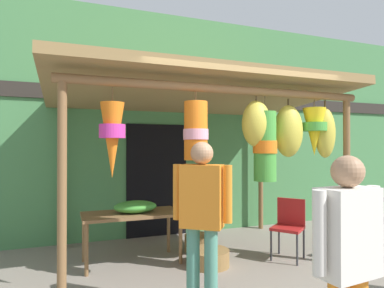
{
  "coord_description": "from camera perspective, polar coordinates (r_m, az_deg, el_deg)",
  "views": [
    {
      "loc": [
        -1.98,
        -3.72,
        1.59
      ],
      "look_at": [
        -0.14,
        1.09,
        1.64
      ],
      "focal_mm": 31.53,
      "sensor_mm": 36.0,
      "label": 1
    }
  ],
  "objects": [
    {
      "name": "flower_heap_on_table",
      "position": [
        4.78,
        -9.4,
        -10.41
      ],
      "size": [
        0.59,
        0.42,
        0.16
      ],
      "color": "green",
      "rests_on": "display_table"
    },
    {
      "name": "wicker_basket_by_table",
      "position": [
        4.77,
        2.85,
        -18.66
      ],
      "size": [
        0.55,
        0.55,
        0.21
      ],
      "primitive_type": "cylinder",
      "color": "olive",
      "rests_on": "ground_plane"
    },
    {
      "name": "display_table",
      "position": [
        4.82,
        -10.15,
        -12.22
      ],
      "size": [
        1.33,
        0.66,
        0.69
      ],
      "color": "brown",
      "rests_on": "ground_plane"
    },
    {
      "name": "market_stall_canopy",
      "position": [
        4.8,
        2.66,
        6.62
      ],
      "size": [
        4.13,
        2.65,
        2.55
      ],
      "color": "brown",
      "rests_on": "ground_plane"
    },
    {
      "name": "wicker_basket_spare",
      "position": [
        5.35,
        1.21,
        -16.43
      ],
      "size": [
        0.45,
        0.45,
        0.25
      ],
      "primitive_type": "cylinder",
      "color": "olive",
      "rests_on": "ground_plane"
    },
    {
      "name": "customer_foreground",
      "position": [
        2.49,
        24.88,
        -16.6
      ],
      "size": [
        0.59,
        0.26,
        1.54
      ],
      "color": "orange",
      "rests_on": "ground_plane"
    },
    {
      "name": "shop_facade",
      "position": [
        6.34,
        -2.76,
        3.27
      ],
      "size": [
        12.31,
        0.29,
        4.02
      ],
      "color": "#47844C",
      "rests_on": "ground_plane"
    },
    {
      "name": "vendor_in_orange",
      "position": [
        3.34,
        1.69,
        -11.27
      ],
      "size": [
        0.49,
        0.42,
        1.64
      ],
      "color": "#4C8E7A",
      "rests_on": "ground_plane"
    },
    {
      "name": "folding_chair",
      "position": [
        5.16,
        16.1,
        -12.69
      ],
      "size": [
        0.56,
        0.56,
        0.84
      ],
      "color": "#AD1E1E",
      "rests_on": "ground_plane"
    },
    {
      "name": "ground_plane",
      "position": [
        4.5,
        7.1,
        -21.22
      ],
      "size": [
        30.0,
        30.0,
        0.0
      ],
      "primitive_type": "plane",
      "color": "gray"
    }
  ]
}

